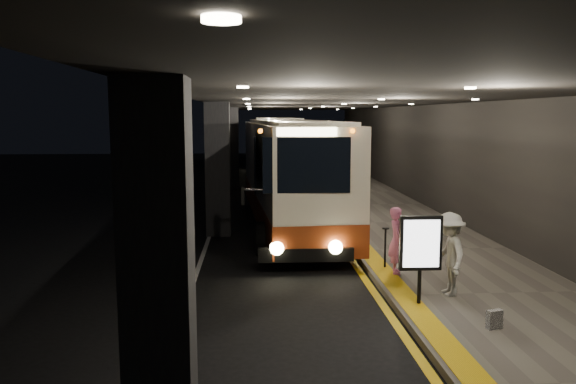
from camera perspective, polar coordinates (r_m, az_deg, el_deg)
name	(u,v)px	position (r m, az deg, el deg)	size (l,w,h in m)	color
ground	(267,265)	(15.11, -2.16, -7.41)	(90.00, 90.00, 0.00)	black
lane_line_white	(212,228)	(20.03, -7.71, -3.68)	(0.12, 50.00, 0.01)	silver
kerb_stripe_yellow	(329,227)	(20.16, 4.17, -3.56)	(0.18, 50.00, 0.01)	gold
sidewalk	(395,224)	(20.61, 10.80, -3.23)	(4.50, 50.00, 0.15)	#514C44
tactile_strip	(343,223)	(20.20, 5.58, -3.11)	(0.50, 50.00, 0.01)	gold
terminal_wall	(459,143)	(20.94, 17.00, 4.81)	(0.10, 50.00, 6.00)	black
support_columns	(218,169)	(18.70, -7.12, 2.32)	(0.80, 24.80, 4.40)	black
canopy	(334,97)	(19.80, 4.73, 9.60)	(9.00, 50.00, 0.40)	black
coach_main	(290,179)	(19.45, 0.23, 1.31)	(3.21, 11.94, 3.69)	beige
coach_second	(276,156)	(30.49, -1.24, 3.69)	(2.55, 11.89, 3.73)	beige
coach_third	(269,142)	(47.92, -1.91, 5.10)	(2.59, 11.49, 3.60)	beige
passenger_boarding	(397,240)	(13.86, 10.99, -4.85)	(0.59, 0.39, 1.63)	#B7557B
passenger_waiting_white	(449,254)	(12.48, 16.08, -6.05)	(1.15, 0.53, 1.78)	#B9B8B2
bag_polka	(494,319)	(10.98, 20.23, -12.05)	(0.28, 0.12, 0.35)	black
info_sign	(421,245)	(11.63, 13.33, -5.25)	(0.86, 0.12, 1.82)	black
stanchion_post	(385,248)	(14.38, 9.85, -5.62)	(0.05, 0.05, 1.01)	black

